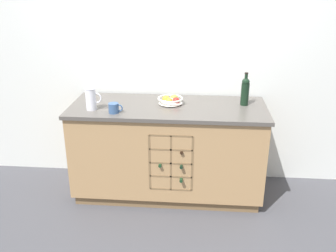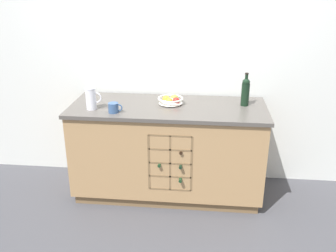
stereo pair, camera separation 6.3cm
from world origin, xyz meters
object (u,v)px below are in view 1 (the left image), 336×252
object	(u,v)px
white_pitcher	(91,98)
standing_wine_bottle	(245,91)
fruit_bowl	(171,100)
ceramic_mug	(114,108)

from	to	relation	value
white_pitcher	standing_wine_bottle	xyz separation A→B (m)	(1.40, 0.25, 0.03)
fruit_bowl	standing_wine_bottle	world-z (taller)	standing_wine_bottle
ceramic_mug	standing_wine_bottle	size ratio (longest dim) A/B	0.41
white_pitcher	ceramic_mug	distance (m)	0.24
fruit_bowl	standing_wine_bottle	xyz separation A→B (m)	(0.70, 0.03, 0.10)
ceramic_mug	standing_wine_bottle	xyz separation A→B (m)	(1.18, 0.33, 0.09)
white_pitcher	standing_wine_bottle	bearing A→B (deg)	10.30
fruit_bowl	white_pitcher	xyz separation A→B (m)	(-0.71, -0.22, 0.06)
fruit_bowl	standing_wine_bottle	size ratio (longest dim) A/B	0.78
white_pitcher	standing_wine_bottle	distance (m)	1.43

